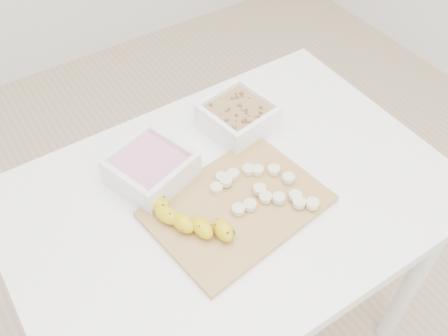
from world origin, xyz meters
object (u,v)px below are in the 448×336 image
bowl_yogurt (151,168)px  bowl_granola (238,116)px  cutting_board (237,206)px  banana (189,219)px  table (231,219)px

bowl_yogurt → bowl_granola: bearing=7.9°
bowl_granola → cutting_board: (-0.15, -0.21, -0.03)m
bowl_granola → banana: bearing=-142.3°
table → cutting_board: 0.11m
table → bowl_yogurt: bearing=133.6°
table → bowl_yogurt: 0.23m
table → cutting_board: (-0.01, -0.04, 0.10)m
table → banana: bearing=-166.5°
bowl_granola → cutting_board: bearing=-124.7°
table → cutting_board: cutting_board is taller
bowl_yogurt → cutting_board: size_ratio=0.55×
table → banana: 0.18m
table → banana: size_ratio=4.74×
bowl_yogurt → banana: bearing=-89.2°
bowl_granola → cutting_board: 0.26m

